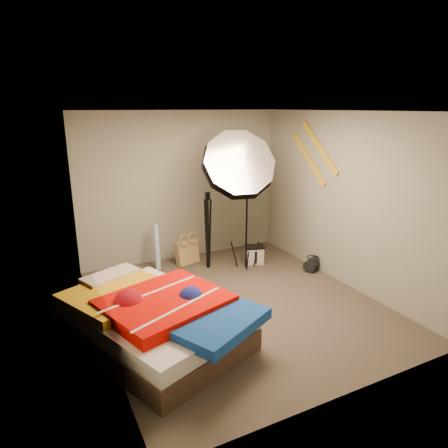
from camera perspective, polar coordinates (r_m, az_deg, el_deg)
floor at (r=5.48m, az=1.89°, el=-11.32°), size 4.00×4.00×0.00m
ceiling at (r=4.85m, az=2.18°, el=15.82°), size 4.00×4.00×0.00m
wall_back at (r=6.80m, az=-6.04°, el=5.31°), size 3.50×0.00×3.50m
wall_front at (r=3.49m, az=17.94°, el=-6.30°), size 3.50×0.00×3.50m
wall_left at (r=4.49m, az=-18.03°, el=-1.24°), size 0.00×4.00×4.00m
wall_right at (r=6.03m, az=16.84°, el=3.26°), size 0.00×4.00×4.00m
tote_bag at (r=6.74m, az=-5.29°, el=-4.05°), size 0.44×0.28×0.42m
wrapping_roll at (r=6.56m, az=-9.56°, el=-3.27°), size 0.12×0.22×0.73m
camera_case at (r=6.77m, az=4.36°, el=-4.47°), size 0.33×0.28×0.28m
duffel_bag at (r=6.66m, az=12.53°, el=-5.60°), size 0.38×0.33×0.20m
wall_stripe_upper at (r=6.35m, az=13.52°, el=10.56°), size 0.02×0.91×0.78m
wall_stripe_lower at (r=6.57m, az=12.00°, el=9.07°), size 0.02×0.91×0.78m
bed at (r=4.63m, az=-9.90°, el=-13.08°), size 2.06×2.36×0.58m
photo_umbrella at (r=6.02m, az=1.96°, el=8.18°), size 1.48×1.16×2.35m
camera_tripod at (r=6.39m, az=-2.34°, el=-0.18°), size 0.08×0.08×1.26m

